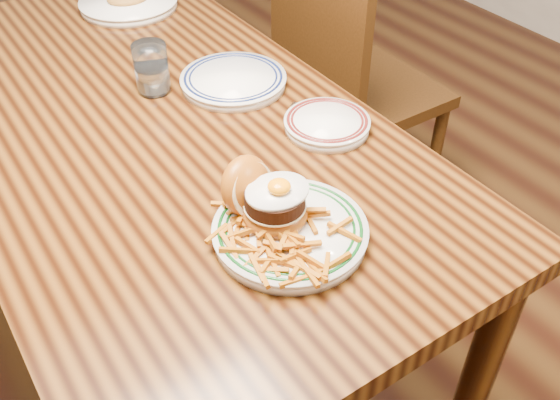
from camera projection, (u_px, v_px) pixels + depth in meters
floor at (183, 325)px, 1.87m from camera, size 6.00×6.00×0.00m
table at (154, 146)px, 1.44m from camera, size 0.85×1.60×0.75m
chair_right at (347, 84)px, 1.97m from camera, size 0.44×0.44×0.94m
main_plate at (283, 219)px, 1.07m from camera, size 0.27×0.29×0.13m
side_plate at (327, 123)px, 1.33m from camera, size 0.18×0.19×0.03m
rear_plate at (233, 80)px, 1.47m from camera, size 0.25×0.25×0.03m
water_glass at (152, 71)px, 1.43m from camera, size 0.08×0.08×0.12m
far_plate at (129, 3)px, 1.80m from camera, size 0.28×0.28×0.05m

